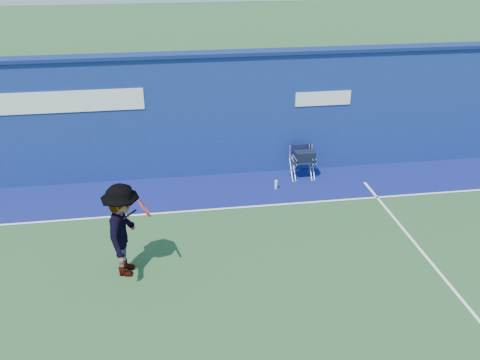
{
  "coord_description": "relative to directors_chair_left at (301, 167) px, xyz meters",
  "views": [
    {
      "loc": [
        -0.22,
        -6.68,
        5.62
      ],
      "look_at": [
        1.17,
        2.6,
        1.0
      ],
      "focal_mm": 38.0,
      "sensor_mm": 36.0,
      "label": 1
    }
  ],
  "objects": [
    {
      "name": "directors_chair_left",
      "position": [
        0.0,
        0.0,
        0.0
      ],
      "size": [
        0.49,
        0.46,
        0.83
      ],
      "color": "silver",
      "rests_on": "ground"
    },
    {
      "name": "stadium_wall",
      "position": [
        -3.0,
        0.66,
        1.28
      ],
      "size": [
        24.0,
        0.5,
        3.08
      ],
      "color": "navy",
      "rests_on": "ground"
    },
    {
      "name": "out_of_bounds_strip",
      "position": [
        -3.0,
        -0.44,
        -0.27
      ],
      "size": [
        24.0,
        1.8,
        0.01
      ],
      "primitive_type": "cube",
      "color": "navy",
      "rests_on": "ground"
    },
    {
      "name": "tennis_player",
      "position": [
        -4.12,
        -3.39,
        0.61
      ],
      "size": [
        0.94,
        1.22,
        1.77
      ],
      "color": "#EA4738",
      "rests_on": "ground"
    },
    {
      "name": "water_bottle",
      "position": [
        -0.74,
        -0.53,
        -0.16
      ],
      "size": [
        0.07,
        0.07,
        0.22
      ],
      "primitive_type": "cylinder",
      "color": "silver",
      "rests_on": "ground"
    },
    {
      "name": "court_lines",
      "position": [
        -3.0,
        -3.94,
        -0.26
      ],
      "size": [
        24.0,
        12.0,
        0.01
      ],
      "color": "white",
      "rests_on": "out_of_bounds_strip"
    },
    {
      "name": "ground",
      "position": [
        -3.0,
        -4.54,
        -0.27
      ],
      "size": [
        80.0,
        80.0,
        0.0
      ],
      "primitive_type": "plane",
      "color": "#284C29",
      "rests_on": "ground"
    },
    {
      "name": "directors_chair_right",
      "position": [
        0.08,
        0.02,
        0.07
      ],
      "size": [
        0.49,
        0.44,
        0.82
      ],
      "color": "silver",
      "rests_on": "ground"
    }
  ]
}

